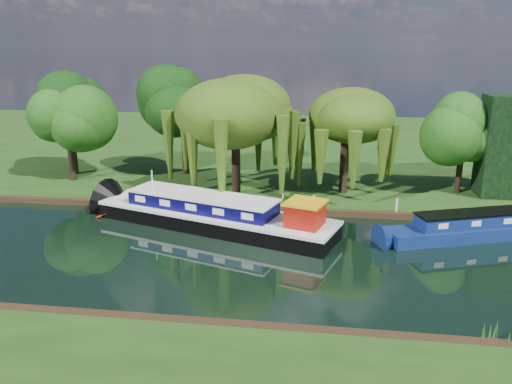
# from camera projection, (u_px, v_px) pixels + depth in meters

# --- Properties ---
(ground) EXTENTS (120.00, 120.00, 0.00)m
(ground) POSITION_uv_depth(u_px,v_px,m) (259.00, 257.00, 29.75)
(ground) COLOR black
(far_bank) EXTENTS (120.00, 52.00, 0.45)m
(far_bank) POSITION_uv_depth(u_px,v_px,m) (295.00, 145.00, 62.00)
(far_bank) COLOR #1A390F
(far_bank) RESTS_ON ground
(dutch_barge) EXTENTS (17.62, 9.16, 3.65)m
(dutch_barge) POSITION_uv_depth(u_px,v_px,m) (216.00, 215.00, 34.35)
(dutch_barge) COLOR black
(dutch_barge) RESTS_ON ground
(narrowboat) EXTENTS (13.17, 6.51, 1.92)m
(narrowboat) POSITION_uv_depth(u_px,v_px,m) (483.00, 227.00, 32.66)
(narrowboat) COLOR navy
(narrowboat) RESTS_ON ground
(red_dinghy) EXTENTS (4.21, 3.53, 0.75)m
(red_dinghy) POSITION_uv_depth(u_px,v_px,m) (120.00, 216.00, 36.92)
(red_dinghy) COLOR maroon
(red_dinghy) RESTS_ON ground
(willow_left) EXTENTS (7.51, 7.51, 9.00)m
(willow_left) POSITION_uv_depth(u_px,v_px,m) (235.00, 114.00, 39.02)
(willow_left) COLOR black
(willow_left) RESTS_ON far_bank
(willow_right) EXTENTS (6.24, 6.24, 7.60)m
(willow_right) POSITION_uv_depth(u_px,v_px,m) (346.00, 125.00, 39.77)
(willow_right) COLOR black
(willow_right) RESTS_ON far_bank
(tree_far_left) EXTENTS (5.01, 5.01, 8.07)m
(tree_far_left) POSITION_uv_depth(u_px,v_px,m) (67.00, 118.00, 43.65)
(tree_far_left) COLOR black
(tree_far_left) RESTS_ON far_bank
(tree_far_back) EXTENTS (5.08, 5.08, 8.54)m
(tree_far_back) POSITION_uv_depth(u_px,v_px,m) (69.00, 110.00, 45.63)
(tree_far_back) COLOR black
(tree_far_back) RESTS_ON far_bank
(tree_far_mid) EXTENTS (5.60, 5.60, 9.16)m
(tree_far_mid) POSITION_uv_depth(u_px,v_px,m) (183.00, 106.00, 45.66)
(tree_far_mid) COLOR black
(tree_far_mid) RESTS_ON far_bank
(tree_far_right) EXTENTS (4.29, 4.29, 7.02)m
(tree_far_right) POSITION_uv_depth(u_px,v_px,m) (464.00, 134.00, 39.90)
(tree_far_right) COLOR black
(tree_far_right) RESTS_ON far_bank
(lamppost) EXTENTS (0.36, 0.36, 2.56)m
(lamppost) POSITION_uv_depth(u_px,v_px,m) (283.00, 175.00, 38.98)
(lamppost) COLOR silver
(lamppost) RESTS_ON far_bank
(mooring_posts) EXTENTS (19.16, 0.16, 1.00)m
(mooring_posts) POSITION_uv_depth(u_px,v_px,m) (267.00, 200.00, 37.53)
(mooring_posts) COLOR silver
(mooring_posts) RESTS_ON far_bank
(reeds_near) EXTENTS (33.70, 1.50, 1.10)m
(reeds_near) POSITION_uv_depth(u_px,v_px,m) (394.00, 325.00, 21.50)
(reeds_near) COLOR #1E4E15
(reeds_near) RESTS_ON ground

